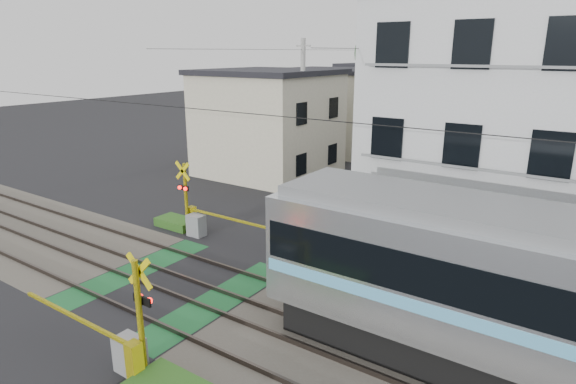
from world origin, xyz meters
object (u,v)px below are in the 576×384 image
Objects in this scene: crossing_signal_far at (195,219)px; pedestrian at (452,133)px; crossing_signal_near at (130,348)px; apartment_block at (529,128)px.

crossing_signal_far is 27.92m from pedestrian.
pedestrian is at bearing 94.61° from crossing_signal_near.
apartment_block is 23.98m from pedestrian.
crossing_signal_near is at bearing -114.22° from apartment_block.
crossing_signal_far is 3.16× the size of pedestrian.
apartment_block is (11.09, 5.84, 3.94)m from crossing_signal_far.
crossing_signal_near is 3.16× the size of pedestrian.
apartment_block reaches higher than crossing_signal_near.
crossing_signal_near is at bearing 102.00° from pedestrian.
crossing_signal_far is 13.14m from apartment_block.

